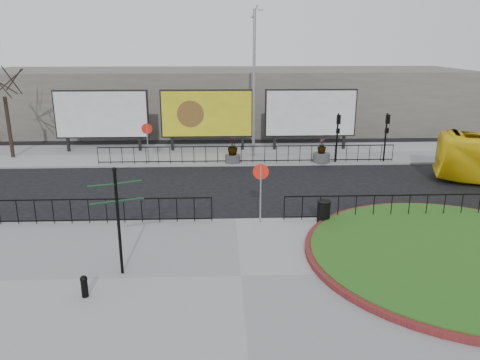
{
  "coord_description": "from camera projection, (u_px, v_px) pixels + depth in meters",
  "views": [
    {
      "loc": [
        -0.58,
        -18.39,
        7.31
      ],
      "look_at": [
        0.2,
        0.52,
        1.66
      ],
      "focal_mm": 35.0,
      "sensor_mm": 36.0,
      "label": 1
    }
  ],
  "objects": [
    {
      "name": "railing_far",
      "position": [
        247.0,
        154.0,
        28.47
      ],
      "size": [
        18.0,
        0.1,
        1.1
      ],
      "primitive_type": null,
      "color": "black",
      "rests_on": "pavement_far"
    },
    {
      "name": "signal_pole_a",
      "position": [
        338.0,
        130.0,
        28.31
      ],
      "size": [
        0.22,
        0.26,
        3.0
      ],
      "color": "black",
      "rests_on": "pavement_far"
    },
    {
      "name": "railing_near_left",
      "position": [
        89.0,
        211.0,
        19.0
      ],
      "size": [
        10.0,
        0.1,
        1.1
      ],
      "primitive_type": null,
      "color": "black",
      "rests_on": "pavement_near"
    },
    {
      "name": "planter_b",
      "position": [
        233.0,
        152.0,
        28.56
      ],
      "size": [
        0.93,
        0.93,
        1.58
      ],
      "color": "#4C4C4F",
      "rests_on": "pavement_far"
    },
    {
      "name": "building_backdrop",
      "position": [
        227.0,
        99.0,
        40.06
      ],
      "size": [
        40.0,
        10.0,
        5.0
      ],
      "primitive_type": "cube",
      "color": "#666359",
      "rests_on": "ground"
    },
    {
      "name": "speed_sign_near",
      "position": [
        261.0,
        180.0,
        18.83
      ],
      "size": [
        0.64,
        0.07,
        2.47
      ],
      "color": "gray",
      "rests_on": "pavement_near"
    },
    {
      "name": "brick_edge",
      "position": [
        456.0,
        255.0,
        16.12
      ],
      "size": [
        10.4,
        10.4,
        0.18
      ],
      "primitive_type": "cylinder",
      "color": "maroon",
      "rests_on": "pavement_near"
    },
    {
      "name": "billboard_right",
      "position": [
        311.0,
        113.0,
        31.61
      ],
      "size": [
        6.2,
        0.31,
        4.1
      ],
      "color": "black",
      "rests_on": "pavement_far"
    },
    {
      "name": "ground",
      "position": [
        236.0,
        221.0,
        19.72
      ],
      "size": [
        90.0,
        90.0,
        0.0
      ],
      "primitive_type": "plane",
      "color": "black",
      "rests_on": "ground"
    },
    {
      "name": "litter_bin",
      "position": [
        324.0,
        212.0,
        19.11
      ],
      "size": [
        0.57,
        0.57,
        0.94
      ],
      "color": "black",
      "rests_on": "pavement_near"
    },
    {
      "name": "lamp_post",
      "position": [
        254.0,
        83.0,
        28.93
      ],
      "size": [
        0.74,
        0.18,
        9.23
      ],
      "color": "gray",
      "rests_on": "pavement_far"
    },
    {
      "name": "fingerpost_sign",
      "position": [
        118.0,
        211.0,
        14.47
      ],
      "size": [
        1.62,
        0.81,
        3.54
      ],
      "rotation": [
        0.0,
        0.0,
        0.3
      ],
      "color": "black",
      "rests_on": "pavement_near"
    },
    {
      "name": "billboard_left",
      "position": [
        102.0,
        115.0,
        31.05
      ],
      "size": [
        6.2,
        0.31,
        4.1
      ],
      "color": "black",
      "rests_on": "pavement_far"
    },
    {
      "name": "grass_lawn",
      "position": [
        457.0,
        255.0,
        16.12
      ],
      "size": [
        10.0,
        10.0,
        0.22
      ],
      "primitive_type": "cylinder",
      "color": "#134813",
      "rests_on": "pavement_near"
    },
    {
      "name": "pavement_far",
      "position": [
        230.0,
        154.0,
        31.19
      ],
      "size": [
        44.0,
        6.0,
        0.12
      ],
      "primitive_type": "cube",
      "color": "gray",
      "rests_on": "ground"
    },
    {
      "name": "railing_near_right",
      "position": [
        391.0,
        207.0,
        19.49
      ],
      "size": [
        9.0,
        0.1,
        1.1
      ],
      "primitive_type": null,
      "color": "black",
      "rests_on": "pavement_near"
    },
    {
      "name": "signal_pole_b",
      "position": [
        386.0,
        130.0,
        28.43
      ],
      "size": [
        0.22,
        0.26,
        3.0
      ],
      "color": "black",
      "rests_on": "pavement_far"
    },
    {
      "name": "speed_sign_far",
      "position": [
        147.0,
        135.0,
        27.97
      ],
      "size": [
        0.64,
        0.07,
        2.47
      ],
      "color": "gray",
      "rests_on": "pavement_far"
    },
    {
      "name": "pavement_near",
      "position": [
        241.0,
        277.0,
        14.91
      ],
      "size": [
        30.0,
        10.0,
        0.12
      ],
      "primitive_type": "cube",
      "color": "gray",
      "rests_on": "ground"
    },
    {
      "name": "planter_c",
      "position": [
        321.0,
        154.0,
        28.76
      ],
      "size": [
        1.05,
        1.05,
        1.51
      ],
      "color": "#4C4C4F",
      "rests_on": "pavement_far"
    },
    {
      "name": "billboard_mid",
      "position": [
        207.0,
        114.0,
        31.33
      ],
      "size": [
        6.2,
        0.31,
        4.1
      ],
      "color": "black",
      "rests_on": "pavement_far"
    },
    {
      "name": "tree_left",
      "position": [
        5.0,
        102.0,
        29.13
      ],
      "size": [
        2.0,
        2.0,
        7.0
      ],
      "primitive_type": null,
      "color": "#2D2119",
      "rests_on": "pavement_far"
    },
    {
      "name": "bollard",
      "position": [
        84.0,
        285.0,
        13.58
      ],
      "size": [
        0.22,
        0.22,
        0.68
      ],
      "color": "black",
      "rests_on": "pavement_near"
    }
  ]
}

